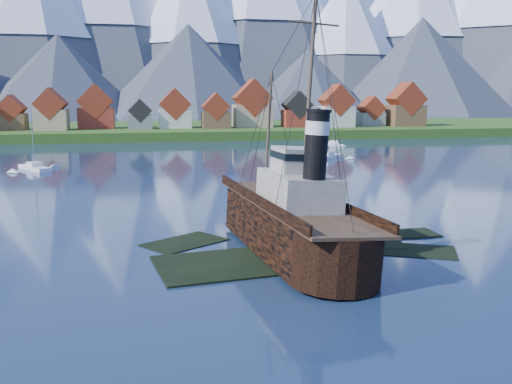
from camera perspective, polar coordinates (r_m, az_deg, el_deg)
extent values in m
plane|color=#1A2B49|center=(54.18, 2.88, -6.23)|extent=(1400.00, 1400.00, 0.00)
cube|color=black|center=(51.78, 0.16, -7.35)|extent=(19.08, 11.42, 1.00)
cube|color=black|center=(59.62, 7.58, -5.19)|extent=(15.15, 9.76, 1.00)
cube|color=black|center=(63.16, 2.68, -4.16)|extent=(11.45, 9.06, 1.00)
cube|color=black|center=(57.40, 14.90, -6.07)|extent=(10.27, 8.34, 1.00)
cube|color=black|center=(58.69, -7.15, -5.44)|extent=(9.42, 8.68, 1.00)
cube|color=black|center=(63.87, 14.99, -4.40)|extent=(6.00, 4.00, 1.00)
cube|color=#264D16|center=(221.40, -7.77, 5.84)|extent=(600.00, 80.00, 3.20)
cube|color=#3F3D38|center=(183.58, -7.07, 5.05)|extent=(600.00, 2.50, 2.00)
cube|color=brown|center=(208.32, -23.19, 6.49)|extent=(9.00, 8.00, 5.50)
cube|color=maroon|center=(208.17, -23.27, 7.68)|extent=(9.16, 8.16, 9.16)
cube|color=tan|center=(203.01, -19.76, 6.82)|extent=(10.50, 9.00, 6.80)
cube|color=maroon|center=(202.85, -19.85, 8.31)|extent=(10.69, 9.18, 10.69)
cube|color=maroon|center=(207.35, -15.67, 7.13)|extent=(12.00, 8.50, 7.20)
cube|color=maroon|center=(207.20, -15.74, 8.72)|extent=(12.22, 8.67, 12.22)
cube|color=slate|center=(201.77, -11.49, 6.89)|extent=(8.00, 7.00, 4.80)
cube|color=black|center=(201.62, -11.52, 7.98)|extent=(8.15, 7.14, 8.15)
cube|color=beige|center=(205.00, -8.11, 7.26)|extent=(11.00, 9.50, 6.40)
cube|color=maroon|center=(204.84, -8.14, 8.70)|extent=(11.20, 9.69, 11.20)
cube|color=brown|center=(202.24, -4.05, 7.21)|extent=(9.50, 8.00, 5.80)
cube|color=maroon|center=(202.09, -4.07, 8.52)|extent=(9.67, 8.16, 9.67)
cube|color=tan|center=(209.28, -0.38, 7.62)|extent=(13.50, 10.00, 8.00)
cube|color=maroon|center=(209.13, -0.39, 9.38)|extent=(13.75, 10.20, 13.75)
cube|color=maroon|center=(209.95, 4.10, 7.36)|extent=(10.00, 8.50, 6.20)
cube|color=black|center=(209.80, 4.12, 8.70)|extent=(10.18, 8.67, 10.18)
cube|color=beige|center=(211.15, 8.02, 7.48)|extent=(11.50, 9.00, 7.50)
cube|color=maroon|center=(211.01, 8.06, 9.06)|extent=(11.71, 9.18, 11.71)
cube|color=slate|center=(220.24, 11.39, 7.15)|extent=(9.00, 7.50, 5.00)
cube|color=maroon|center=(220.10, 11.43, 8.22)|extent=(9.16, 7.65, 9.16)
cube|color=brown|center=(223.63, 14.71, 7.42)|extent=(12.50, 10.00, 7.80)
cube|color=maroon|center=(223.50, 14.78, 8.99)|extent=(12.73, 10.20, 12.73)
cone|color=#2D333D|center=(516.31, -21.52, 15.60)|extent=(180.00, 180.00, 150.00)
cone|color=#2D333D|center=(551.09, -14.42, 17.12)|extent=(210.00, 210.00, 180.00)
cone|color=#2D333D|center=(525.22, -6.55, 15.81)|extent=(170.00, 170.00, 145.00)
cone|color=#2D333D|center=(582.58, 0.26, 18.00)|extent=(240.00, 240.00, 200.00)
cone|color=#2D333D|center=(544.11, 8.92, 14.49)|extent=(150.00, 150.00, 125.00)
cone|color=white|center=(546.78, 8.99, 17.10)|extent=(93.00, 93.00, 75.00)
cone|color=#2D333D|center=(604.78, 15.40, 15.92)|extent=(200.00, 200.00, 170.00)
cone|color=#2D333D|center=(632.18, 22.86, 16.15)|extent=(230.00, 230.00, 190.00)
cone|color=#2D333D|center=(428.57, -19.06, 10.89)|extent=(120.00, 120.00, 58.00)
cone|color=#2D333D|center=(421.11, -6.71, 11.92)|extent=(136.00, 136.00, 66.00)
cone|color=#2D333D|center=(440.99, 5.22, 10.81)|extent=(110.00, 110.00, 50.00)
cone|color=#2D333D|center=(471.66, 16.15, 11.92)|extent=(150.00, 150.00, 75.00)
cube|color=black|center=(54.53, 3.29, -3.59)|extent=(7.28, 20.97, 4.37)
cone|color=black|center=(67.50, 0.44, -0.97)|extent=(7.28, 7.28, 7.28)
cylinder|color=black|center=(44.78, 6.62, -6.63)|extent=(7.28, 7.28, 4.37)
cube|color=#4C3826|center=(54.04, 3.31, -1.23)|extent=(7.14, 27.67, 0.26)
cube|color=black|center=(53.21, -0.33, -0.88)|extent=(0.21, 26.80, 0.94)
cube|color=black|center=(54.91, 6.86, -0.61)|extent=(0.21, 26.80, 0.94)
cube|color=#ADA89E|center=(52.28, 3.75, 0.13)|extent=(5.41, 8.84, 3.12)
cube|color=#ADA89E|center=(52.89, 3.50, 3.20)|extent=(3.75, 4.16, 2.29)
cylinder|color=black|center=(48.42, 4.85, 4.68)|extent=(1.98, 1.98, 5.83)
cylinder|color=silver|center=(48.31, 4.87, 6.40)|extent=(2.08, 2.08, 1.14)
cylinder|color=#473828|center=(61.27, 1.44, 6.07)|extent=(0.29, 0.29, 12.48)
cylinder|color=#473828|center=(50.57, 4.20, 11.87)|extent=(0.33, 0.33, 13.52)
cube|color=white|center=(121.47, -21.25, 2.12)|extent=(7.72, 9.98, 1.37)
cube|color=white|center=(121.34, -21.28, 2.62)|extent=(3.45, 3.63, 0.80)
cylinder|color=gray|center=(120.84, -21.44, 5.22)|extent=(0.16, 0.16, 11.83)
cube|color=white|center=(134.58, 7.17, 3.39)|extent=(9.07, 7.89, 1.36)
cube|color=white|center=(134.47, 7.18, 3.85)|extent=(3.44, 3.35, 0.80)
cylinder|color=gray|center=(134.01, 7.23, 6.20)|extent=(0.16, 0.16, 11.82)
cube|color=white|center=(169.43, 7.77, 4.68)|extent=(4.61, 10.31, 1.20)
cube|color=white|center=(169.35, 7.78, 5.00)|extent=(2.76, 3.21, 0.70)
cylinder|color=gray|center=(169.02, 7.82, 6.64)|extent=(0.14, 0.14, 10.41)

